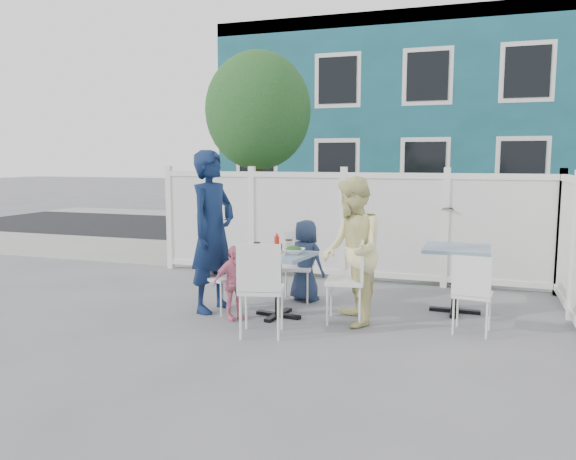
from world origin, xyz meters
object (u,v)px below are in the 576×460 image
(utility_cabinet, at_px, (237,222))
(boy, at_px, (306,260))
(chair_right, at_px, (353,273))
(toddler, at_px, (233,283))
(chair_near, at_px, (260,283))
(spare_table, at_px, (457,262))
(woman, at_px, (352,251))
(chair_left, at_px, (217,270))
(chair_back, at_px, (298,260))
(man, at_px, (213,231))
(main_table, at_px, (278,268))

(utility_cabinet, bearing_deg, boy, -59.57)
(utility_cabinet, bearing_deg, chair_right, -57.68)
(toddler, bearing_deg, chair_near, -92.84)
(utility_cabinet, xyz_separation_m, spare_table, (4.06, -2.90, -0.00))
(utility_cabinet, height_order, woman, woman)
(chair_left, distance_m, boy, 1.16)
(woman, bearing_deg, chair_back, -157.53)
(chair_left, bearing_deg, chair_back, 159.33)
(chair_left, xyz_separation_m, man, (-0.05, -0.01, 0.46))
(chair_left, distance_m, chair_back, 1.11)
(utility_cabinet, relative_size, chair_right, 1.28)
(utility_cabinet, relative_size, man, 0.64)
(spare_table, bearing_deg, chair_right, -143.79)
(utility_cabinet, distance_m, man, 3.96)
(main_table, xyz_separation_m, chair_near, (0.08, -0.76, -0.00))
(chair_back, xyz_separation_m, chair_near, (0.12, -1.62, 0.06))
(chair_left, bearing_deg, utility_cabinet, -138.74)
(main_table, bearing_deg, boy, 84.36)
(boy, bearing_deg, utility_cabinet, -31.93)
(chair_left, relative_size, chair_near, 0.86)
(chair_near, xyz_separation_m, man, (-0.91, 0.78, 0.38))
(man, distance_m, boy, 1.28)
(chair_right, bearing_deg, chair_near, 129.33)
(main_table, bearing_deg, woman, -0.26)
(chair_near, xyz_separation_m, boy, (0.00, 1.57, -0.05))
(utility_cabinet, bearing_deg, main_table, -66.93)
(spare_table, distance_m, woman, 1.37)
(main_table, xyz_separation_m, chair_back, (-0.04, 0.86, -0.06))
(boy, bearing_deg, woman, 154.25)
(main_table, bearing_deg, spare_table, 23.68)
(main_table, relative_size, toddler, 0.94)
(boy, bearing_deg, main_table, 105.15)
(toddler, bearing_deg, man, 94.83)
(woman, bearing_deg, main_table, -113.73)
(main_table, xyz_separation_m, chair_right, (0.85, 0.06, -0.02))
(spare_table, xyz_separation_m, toddler, (-2.35, -1.10, -0.18))
(man, height_order, woman, man)
(spare_table, xyz_separation_m, chair_right, (-1.06, -0.78, -0.05))
(woman, bearing_deg, chair_near, -69.05)
(utility_cabinet, bearing_deg, woman, -58.14)
(utility_cabinet, distance_m, chair_back, 3.57)
(chair_left, distance_m, chair_near, 1.16)
(chair_near, bearing_deg, chair_back, 80.45)
(chair_back, xyz_separation_m, toddler, (-0.40, -1.12, -0.08))
(main_table, xyz_separation_m, chair_left, (-0.78, 0.03, -0.08))
(chair_left, height_order, man, man)
(chair_right, bearing_deg, woman, 173.87)
(chair_left, height_order, chair_back, chair_back)
(spare_table, bearing_deg, chair_back, 179.44)
(woman, distance_m, toddler, 1.37)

